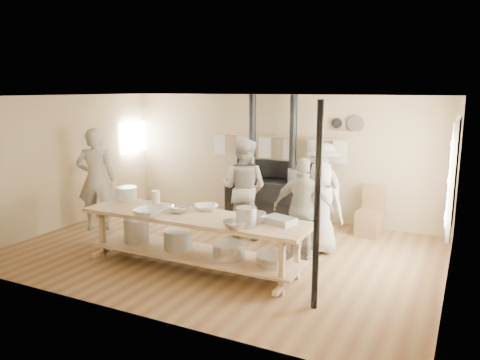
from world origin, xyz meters
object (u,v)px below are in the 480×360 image
object	(u,v)px
prep_table	(194,236)
cook_far_left	(96,179)
stove	(271,196)
roasting_pan	(280,220)
cook_by_window	(322,187)
chair	(370,221)
cook_center	(320,208)
cook_right	(303,209)
cook_left	(244,188)

from	to	relation	value
prep_table	cook_far_left	distance (m)	2.96
stove	roasting_pan	world-z (taller)	stove
cook_by_window	roasting_pan	xyz separation A→B (m)	(0.19, -2.70, 0.04)
stove	cook_by_window	size ratio (longest dim) A/B	1.52
stove	chair	distance (m)	2.10
cook_center	cook_right	distance (m)	0.43
cook_by_window	chair	size ratio (longest dim) A/B	1.82
cook_center	prep_table	bearing A→B (deg)	36.45
cook_left	chair	world-z (taller)	cook_left
chair	roasting_pan	bearing A→B (deg)	-99.04
cook_right	cook_by_window	world-z (taller)	cook_by_window
chair	cook_right	bearing A→B (deg)	-107.51
prep_table	chair	world-z (taller)	chair
stove	chair	xyz separation A→B (m)	(2.08, -0.15, -0.24)
cook_right	prep_table	bearing A→B (deg)	33.42
cook_left	cook_right	world-z (taller)	cook_left
stove	prep_table	xyz separation A→B (m)	(-0.00, -3.02, -0.00)
cook_right	cook_by_window	size ratio (longest dim) A/B	0.96
cook_center	roasting_pan	xyz separation A→B (m)	(-0.16, -1.41, 0.12)
cook_left	cook_right	bearing A→B (deg)	155.04
prep_table	cook_right	xyz separation A→B (m)	(1.34, 1.17, 0.31)
cook_far_left	cook_left	world-z (taller)	cook_far_left
roasting_pan	chair	bearing A→B (deg)	74.79
chair	roasting_pan	xyz separation A→B (m)	(-0.74, -2.72, 0.62)
prep_table	stove	bearing A→B (deg)	89.96
cook_far_left	cook_right	xyz separation A→B (m)	(4.11, 0.26, -0.17)
cook_left	cook_center	size ratio (longest dim) A/B	1.19
roasting_pan	prep_table	bearing A→B (deg)	-173.82
cook_far_left	cook_left	distance (m)	2.89
prep_table	roasting_pan	world-z (taller)	roasting_pan
cook_by_window	chair	distance (m)	1.09
chair	cook_by_window	bearing A→B (deg)	-172.66
cook_by_window	roasting_pan	bearing A→B (deg)	-47.15
prep_table	cook_right	world-z (taller)	cook_right
stove	cook_left	bearing A→B (deg)	-91.06
roasting_pan	cook_center	bearing A→B (deg)	83.44
cook_by_window	stove	bearing A→B (deg)	-149.41
stove	cook_far_left	distance (m)	3.51
cook_far_left	cook_center	bearing A→B (deg)	157.39
stove	cook_left	world-z (taller)	stove
cook_left	cook_center	bearing A→B (deg)	170.93
stove	cook_right	bearing A→B (deg)	-54.15
cook_center	chair	xyz separation A→B (m)	(0.58, 1.31, -0.49)
cook_center	roasting_pan	size ratio (longest dim) A/B	3.60
prep_table	cook_left	bearing A→B (deg)	90.66
cook_far_left	stove	bearing A→B (deg)	-173.99
cook_center	roasting_pan	distance (m)	1.43
chair	cook_left	bearing A→B (deg)	-146.65
cook_right	cook_center	bearing A→B (deg)	-121.02
prep_table	cook_right	bearing A→B (deg)	41.18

